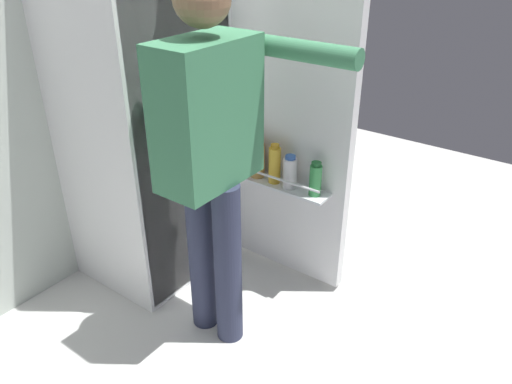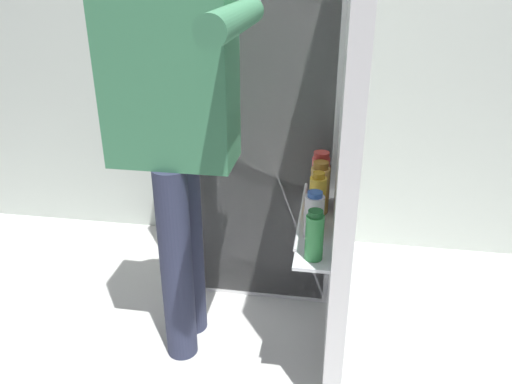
% 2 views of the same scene
% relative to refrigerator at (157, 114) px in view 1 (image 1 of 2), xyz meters
% --- Properties ---
extents(ground_plane, '(5.12, 5.12, 0.00)m').
position_rel_refrigerator_xyz_m(ground_plane, '(-0.03, -0.48, -0.88)').
color(ground_plane, silver).
extents(kitchen_wall, '(4.40, 0.10, 2.53)m').
position_rel_refrigerator_xyz_m(kitchen_wall, '(-0.03, 0.40, 0.38)').
color(kitchen_wall, beige).
rests_on(kitchen_wall, ground_plane).
extents(refrigerator, '(0.74, 1.24, 1.77)m').
position_rel_refrigerator_xyz_m(refrigerator, '(0.00, 0.00, 0.00)').
color(refrigerator, white).
rests_on(refrigerator, ground_plane).
extents(person, '(0.52, 0.73, 1.58)m').
position_rel_refrigerator_xyz_m(person, '(-0.25, -0.56, 0.06)').
color(person, '#2D334C').
rests_on(person, ground_plane).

